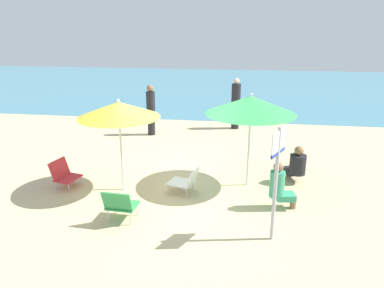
# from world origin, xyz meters

# --- Properties ---
(ground_plane) EXTENTS (40.00, 40.00, 0.00)m
(ground_plane) POSITION_xyz_m (0.00, 0.00, 0.00)
(ground_plane) COLOR #CCB789
(sea_water) EXTENTS (40.00, 16.00, 0.01)m
(sea_water) POSITION_xyz_m (0.00, 13.81, 0.00)
(sea_water) COLOR teal
(sea_water) RESTS_ON ground_plane
(umbrella_green) EXTENTS (1.89, 1.89, 2.06)m
(umbrella_green) POSITION_xyz_m (1.58, 0.35, 1.80)
(umbrella_green) COLOR silver
(umbrella_green) RESTS_ON ground_plane
(umbrella_yellow) EXTENTS (1.68, 1.68, 1.98)m
(umbrella_yellow) POSITION_xyz_m (-1.06, -0.26, 1.76)
(umbrella_yellow) COLOR silver
(umbrella_yellow) RESTS_ON ground_plane
(beach_chair_a) EXTENTS (0.55, 0.56, 0.66)m
(beach_chair_a) POSITION_xyz_m (-0.66, -1.59, 0.36)
(beach_chair_a) COLOR #33934C
(beach_chair_a) RESTS_ON ground_plane
(beach_chair_b) EXTENTS (0.60, 0.61, 0.59)m
(beach_chair_b) POSITION_xyz_m (-2.38, -0.29, 0.30)
(beach_chair_b) COLOR red
(beach_chair_b) RESTS_ON ground_plane
(beach_chair_c) EXTENTS (0.68, 0.58, 0.55)m
(beach_chair_c) POSITION_xyz_m (0.30, -0.26, 0.29)
(beach_chair_c) COLOR white
(beach_chair_c) RESTS_ON ground_plane
(person_a) EXTENTS (0.30, 0.30, 1.71)m
(person_a) POSITION_xyz_m (1.16, 4.98, 0.87)
(person_a) COLOR black
(person_a) RESTS_ON ground_plane
(person_b) EXTENTS (0.49, 0.58, 0.86)m
(person_b) POSITION_xyz_m (2.66, 0.68, 0.42)
(person_b) COLOR black
(person_b) RESTS_ON ground_plane
(person_c) EXTENTS (0.54, 0.33, 0.96)m
(person_c) POSITION_xyz_m (2.18, -0.65, 0.48)
(person_c) COLOR #389970
(person_c) RESTS_ON ground_plane
(person_d) EXTENTS (0.28, 0.28, 1.61)m
(person_d) POSITION_xyz_m (-1.48, 3.84, 0.83)
(person_d) COLOR black
(person_d) RESTS_ON ground_plane
(warning_sign) EXTENTS (0.25, 0.49, 1.93)m
(warning_sign) POSITION_xyz_m (1.99, -1.76, 1.28)
(warning_sign) COLOR #ADADB2
(warning_sign) RESTS_ON ground_plane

